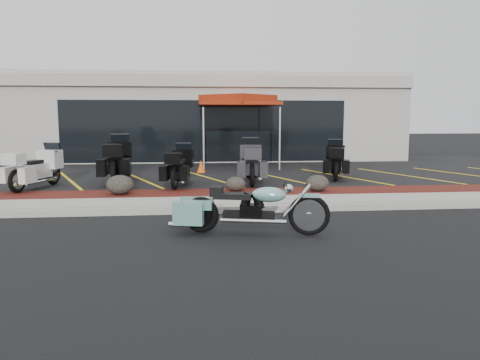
{
  "coord_description": "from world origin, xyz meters",
  "views": [
    {
      "loc": [
        -0.52,
        -9.38,
        2.16
      ],
      "look_at": [
        0.54,
        1.2,
        0.69
      ],
      "focal_mm": 35.0,
      "sensor_mm": 36.0,
      "label": 1
    }
  ],
  "objects": [
    {
      "name": "touring_white",
      "position": [
        -4.6,
        4.63,
        0.77
      ],
      "size": [
        1.45,
        2.28,
        1.24
      ],
      "primitive_type": null,
      "rotation": [
        0.0,
        0.0,
        1.25
      ],
      "color": "white",
      "rests_on": "upper_lot"
    },
    {
      "name": "touring_black_mid",
      "position": [
        -0.81,
        4.76,
        0.75
      ],
      "size": [
        1.09,
        2.16,
        1.2
      ],
      "primitive_type": null,
      "rotation": [
        0.0,
        0.0,
        1.42
      ],
      "color": "black",
      "rests_on": "upper_lot"
    },
    {
      "name": "upper_lot",
      "position": [
        0.0,
        8.2,
        0.07
      ],
      "size": [
        26.0,
        9.6,
        0.15
      ],
      "primitive_type": "cube",
      "color": "black",
      "rests_on": "ground"
    },
    {
      "name": "popup_canopy",
      "position": [
        1.27,
        9.14,
        2.7
      ],
      "size": [
        3.62,
        3.62,
        2.81
      ],
      "rotation": [
        0.0,
        0.0,
        -0.23
      ],
      "color": "silver",
      "rests_on": "upper_lot"
    },
    {
      "name": "boulder_right",
      "position": [
        2.76,
        2.66,
        0.38
      ],
      "size": [
        0.62,
        0.51,
        0.44
      ],
      "primitive_type": "ellipsoid",
      "color": "black",
      "rests_on": "mulch_bed"
    },
    {
      "name": "touring_black_rear",
      "position": [
        4.22,
        5.92,
        0.77
      ],
      "size": [
        1.35,
        2.26,
        1.23
      ],
      "primitive_type": null,
      "rotation": [
        0.0,
        0.0,
        1.3
      ],
      "color": "black",
      "rests_on": "upper_lot"
    },
    {
      "name": "boulder_mid",
      "position": [
        0.59,
        2.88,
        0.35
      ],
      "size": [
        0.54,
        0.45,
        0.39
      ],
      "primitive_type": "ellipsoid",
      "color": "black",
      "rests_on": "mulch_bed"
    },
    {
      "name": "touring_grey",
      "position": [
        1.26,
        5.2,
        0.82
      ],
      "size": [
        1.07,
        2.36,
        1.34
      ],
      "primitive_type": null,
      "rotation": [
        0.0,
        0.0,
        1.49
      ],
      "color": "#2F2E34",
      "rests_on": "upper_lot"
    },
    {
      "name": "touring_black_front",
      "position": [
        -2.84,
        5.83,
        0.87
      ],
      "size": [
        1.05,
        2.52,
        1.44
      ],
      "primitive_type": null,
      "rotation": [
        0.0,
        0.0,
        1.62
      ],
      "color": "black",
      "rests_on": "upper_lot"
    },
    {
      "name": "sidewalk",
      "position": [
        0.0,
        1.6,
        0.07
      ],
      "size": [
        24.0,
        1.2,
        0.15
      ],
      "primitive_type": "cube",
      "color": "gray",
      "rests_on": "ground"
    },
    {
      "name": "traffic_cone",
      "position": [
        -0.25,
        7.22,
        0.37
      ],
      "size": [
        0.38,
        0.38,
        0.43
      ],
      "primitive_type": "cone",
      "rotation": [
        0.0,
        0.0,
        0.44
      ],
      "color": "#F65A08",
      "rests_on": "upper_lot"
    },
    {
      "name": "dealership_building",
      "position": [
        0.0,
        14.47,
        2.01
      ],
      "size": [
        18.0,
        8.16,
        4.0
      ],
      "color": "#A6A096",
      "rests_on": "ground"
    },
    {
      "name": "boulder_left",
      "position": [
        -2.39,
        2.65,
        0.41
      ],
      "size": [
        0.7,
        0.59,
        0.5
      ],
      "primitive_type": "ellipsoid",
      "color": "black",
      "rests_on": "mulch_bed"
    },
    {
      "name": "mulch_bed",
      "position": [
        0.0,
        2.8,
        0.08
      ],
      "size": [
        24.0,
        1.2,
        0.16
      ],
      "primitive_type": "cube",
      "color": "#330D0B",
      "rests_on": "ground"
    },
    {
      "name": "ground",
      "position": [
        0.0,
        0.0,
        0.0
      ],
      "size": [
        90.0,
        90.0,
        0.0
      ],
      "primitive_type": "plane",
      "color": "black",
      "rests_on": "ground"
    },
    {
      "name": "curb",
      "position": [
        0.0,
        0.9,
        0.07
      ],
      "size": [
        24.0,
        0.25,
        0.15
      ],
      "primitive_type": "cube",
      "color": "gray",
      "rests_on": "ground"
    },
    {
      "name": "hero_cruiser",
      "position": [
        1.53,
        -1.32,
        0.5
      ],
      "size": [
        2.9,
        1.35,
        0.99
      ],
      "primitive_type": null,
      "rotation": [
        0.0,
        0.0,
        -0.23
      ],
      "color": "#6CA99F",
      "rests_on": "ground"
    }
  ]
}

